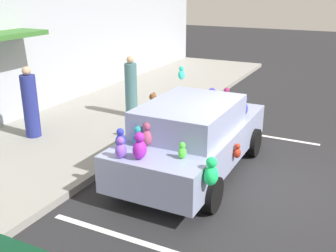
{
  "coord_description": "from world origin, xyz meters",
  "views": [
    {
      "loc": [
        -7.06,
        -1.54,
        3.71
      ],
      "look_at": [
        0.04,
        2.03,
        0.9
      ],
      "focal_mm": 42.73,
      "sensor_mm": 36.0,
      "label": 1
    }
  ],
  "objects_px": {
    "plush_covered_car": "(193,136)",
    "pedestrian_by_lamp": "(30,105)",
    "pedestrian_near_shopfront": "(131,89)",
    "teddy_bear_on_sidewalk": "(153,103)"
  },
  "relations": [
    {
      "from": "pedestrian_by_lamp",
      "to": "pedestrian_near_shopfront",
      "type": "bearing_deg",
      "value": -27.31
    },
    {
      "from": "plush_covered_car",
      "to": "pedestrian_by_lamp",
      "type": "relative_size",
      "value": 2.47
    },
    {
      "from": "plush_covered_car",
      "to": "teddy_bear_on_sidewalk",
      "type": "xyz_separation_m",
      "value": [
        2.86,
        2.5,
        -0.38
      ]
    },
    {
      "from": "teddy_bear_on_sidewalk",
      "to": "pedestrian_near_shopfront",
      "type": "distance_m",
      "value": 0.85
    },
    {
      "from": "plush_covered_car",
      "to": "pedestrian_near_shopfront",
      "type": "xyz_separation_m",
      "value": [
        2.33,
        2.91,
        0.14
      ]
    },
    {
      "from": "teddy_bear_on_sidewalk",
      "to": "pedestrian_near_shopfront",
      "type": "relative_size",
      "value": 0.35
    },
    {
      "from": "plush_covered_car",
      "to": "pedestrian_near_shopfront",
      "type": "height_order",
      "value": "plush_covered_car"
    },
    {
      "from": "pedestrian_near_shopfront",
      "to": "pedestrian_by_lamp",
      "type": "bearing_deg",
      "value": 152.69
    },
    {
      "from": "plush_covered_car",
      "to": "teddy_bear_on_sidewalk",
      "type": "height_order",
      "value": "plush_covered_car"
    },
    {
      "from": "plush_covered_car",
      "to": "pedestrian_by_lamp",
      "type": "xyz_separation_m",
      "value": [
        -0.2,
        4.21,
        0.16
      ]
    }
  ]
}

